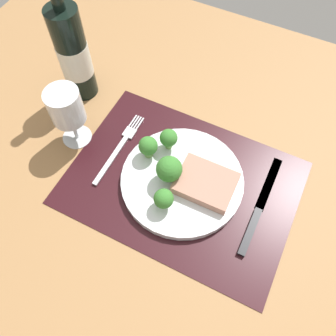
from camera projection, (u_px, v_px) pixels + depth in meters
The scene contains 12 objects.
ground_plane at pixel (182, 186), 71.69cm from camera, with size 140.00×110.00×3.00cm, color #996D42.
placemat at pixel (182, 182), 70.26cm from camera, with size 45.25×32.70×0.30cm, color black.
plate at pixel (182, 180), 69.44cm from camera, with size 24.53×24.53×1.60cm, color silver.
steak at pixel (206, 183), 67.08cm from camera, with size 11.24×8.80×2.06cm, color tan.
broccoli_near_fork at pixel (169, 138), 69.81cm from camera, with size 3.66×3.66×5.08cm.
broccoli_front_edge at pixel (164, 199), 63.44cm from camera, with size 3.77×3.77×4.82cm.
broccoli_center at pixel (169, 169), 65.50cm from camera, with size 5.09×5.09×6.34cm.
broccoli_back_left at pixel (148, 146), 68.92cm from camera, with size 3.90×3.90×5.16cm.
fork at pixel (119, 148), 73.98cm from camera, with size 2.40×19.20×0.50cm.
knife at pixel (258, 212), 66.58cm from camera, with size 1.80×23.00×0.80cm.
wine_bottle at pixel (73, 54), 73.09cm from camera, with size 6.79×6.79×30.89cm.
wine_glass at pixel (67, 108), 67.84cm from camera, with size 6.87×6.87×14.00cm.
Camera 1 is at (11.88, -30.24, 62.58)cm, focal length 37.03 mm.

